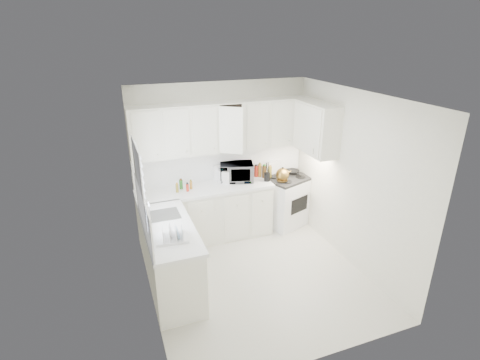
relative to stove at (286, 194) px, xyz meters
name	(u,v)px	position (x,y,z in m)	size (l,w,h in m)	color
floor	(257,276)	(-1.12, -1.30, -0.59)	(3.20, 3.20, 0.00)	beige
ceiling	(260,97)	(-1.12, -1.30, 2.01)	(3.20, 3.20, 0.00)	white
wall_back	(222,159)	(-1.12, 0.30, 0.71)	(3.00, 3.00, 0.00)	silver
wall_front	(324,259)	(-1.12, -2.90, 0.71)	(3.00, 3.00, 0.00)	silver
wall_left	(144,213)	(-2.62, -1.30, 0.71)	(3.20, 3.20, 0.00)	silver
wall_right	(352,180)	(0.38, -1.30, 0.71)	(3.20, 3.20, 0.00)	silver
window_blinds	(140,183)	(-2.60, -0.95, 0.96)	(0.06, 0.96, 1.06)	white
lower_cabinets_back	(206,214)	(-1.51, 0.00, -0.14)	(2.22, 0.60, 0.90)	silver
lower_cabinets_left	(171,259)	(-2.32, -1.10, -0.14)	(0.60, 1.60, 0.90)	silver
countertop_back	(205,189)	(-1.51, -0.01, 0.34)	(2.24, 0.64, 0.05)	white
countertop_left	(169,228)	(-2.31, -1.10, 0.34)	(0.64, 1.62, 0.05)	white
backsplash_back	(222,163)	(-1.12, 0.29, 0.64)	(2.98, 0.02, 0.55)	white
backsplash_left	(143,211)	(-2.61, -1.10, 0.64)	(0.02, 1.60, 0.55)	white
upper_cabinets_back	(224,150)	(-1.12, 0.14, 0.91)	(3.00, 0.33, 0.80)	silver
upper_cabinets_right	(314,152)	(0.21, -0.48, 0.91)	(0.33, 0.90, 0.80)	silver
sink	(163,207)	(-2.31, -0.75, 0.48)	(0.42, 0.38, 0.30)	gray
stove	(286,194)	(0.00, 0.00, 0.00)	(0.76, 0.63, 1.18)	white
tea_kettle	(283,173)	(-0.18, -0.16, 0.48)	(0.28, 0.24, 0.26)	olive
frying_pan	(292,170)	(0.18, 0.16, 0.38)	(0.26, 0.45, 0.04)	black
microwave	(236,170)	(-0.92, 0.10, 0.55)	(0.56, 0.31, 0.38)	gray
rice_cooker	(226,175)	(-1.12, 0.09, 0.49)	(0.27, 0.27, 0.27)	white
paper_towel	(217,173)	(-1.23, 0.22, 0.50)	(0.12, 0.12, 0.27)	white
utensil_crock	(267,172)	(-0.44, -0.10, 0.53)	(0.11, 0.11, 0.34)	black
dish_rack	(172,231)	(-2.33, -1.44, 0.47)	(0.39, 0.30, 0.22)	white
spice_left_0	(175,185)	(-1.97, 0.12, 0.43)	(0.06, 0.06, 0.13)	olive
spice_left_1	(181,186)	(-1.90, 0.03, 0.43)	(0.06, 0.06, 0.13)	#297025
spice_left_2	(185,183)	(-1.82, 0.12, 0.43)	(0.06, 0.06, 0.13)	red
spice_left_3	(190,185)	(-1.75, 0.03, 0.43)	(0.06, 0.06, 0.13)	#C98A2F
sauce_right_0	(256,171)	(-0.54, 0.16, 0.46)	(0.06, 0.06, 0.19)	red
sauce_right_1	(260,172)	(-0.49, 0.10, 0.46)	(0.06, 0.06, 0.19)	#C98A2F
sauce_right_2	(261,171)	(-0.43, 0.16, 0.46)	(0.06, 0.06, 0.19)	#4C3215
sauce_right_3	(266,171)	(-0.38, 0.10, 0.46)	(0.06, 0.06, 0.19)	black
sauce_right_4	(267,170)	(-0.32, 0.16, 0.46)	(0.06, 0.06, 0.19)	olive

